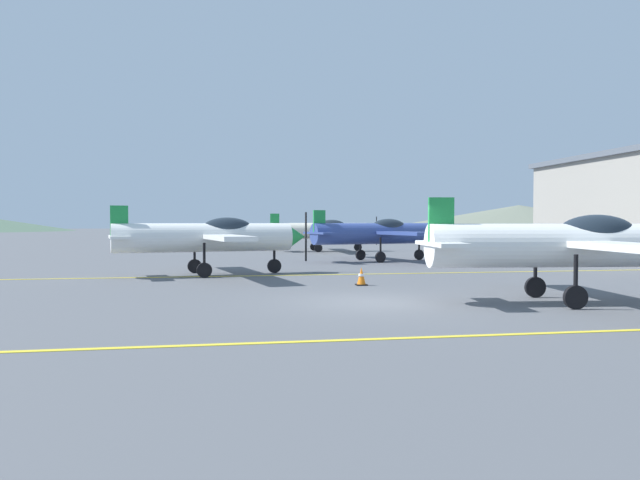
{
  "coord_description": "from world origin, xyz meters",
  "views": [
    {
      "loc": [
        -4.02,
        -14.96,
        2.06
      ],
      "look_at": [
        1.03,
        14.0,
        1.2
      ],
      "focal_mm": 33.47,
      "sensor_mm": 36.0,
      "label": 1
    }
  ],
  "objects_px": {
    "airplane_near": "(574,244)",
    "traffic_cone_front": "(361,277)",
    "airplane_mid": "(212,236)",
    "airplane_far": "(379,233)",
    "airplane_back": "(323,230)",
    "car_sedan": "(527,245)"
  },
  "relations": [
    {
      "from": "airplane_near",
      "to": "airplane_back",
      "type": "bearing_deg",
      "value": 93.05
    },
    {
      "from": "airplane_far",
      "to": "airplane_back",
      "type": "relative_size",
      "value": 1.0
    },
    {
      "from": "airplane_mid",
      "to": "airplane_far",
      "type": "bearing_deg",
      "value": 38.91
    },
    {
      "from": "airplane_near",
      "to": "airplane_far",
      "type": "bearing_deg",
      "value": 91.59
    },
    {
      "from": "airplane_near",
      "to": "traffic_cone_front",
      "type": "distance_m",
      "value": 6.79
    },
    {
      "from": "airplane_far",
      "to": "airplane_back",
      "type": "xyz_separation_m",
      "value": [
        -1.02,
        11.1,
        0.0
      ]
    },
    {
      "from": "airplane_mid",
      "to": "car_sedan",
      "type": "bearing_deg",
      "value": 19.61
    },
    {
      "from": "airplane_mid",
      "to": "traffic_cone_front",
      "type": "distance_m",
      "value": 6.94
    },
    {
      "from": "airplane_near",
      "to": "car_sedan",
      "type": "bearing_deg",
      "value": 64.52
    },
    {
      "from": "airplane_near",
      "to": "airplane_back",
      "type": "height_order",
      "value": "same"
    },
    {
      "from": "airplane_back",
      "to": "airplane_far",
      "type": "bearing_deg",
      "value": -84.73
    },
    {
      "from": "traffic_cone_front",
      "to": "airplane_near",
      "type": "bearing_deg",
      "value": -49.49
    },
    {
      "from": "airplane_mid",
      "to": "traffic_cone_front",
      "type": "relative_size",
      "value": 15.25
    },
    {
      "from": "airplane_back",
      "to": "traffic_cone_front",
      "type": "height_order",
      "value": "airplane_back"
    },
    {
      "from": "airplane_mid",
      "to": "traffic_cone_front",
      "type": "xyz_separation_m",
      "value": [
        4.86,
        -4.8,
        -1.23
      ]
    },
    {
      "from": "airplane_mid",
      "to": "car_sedan",
      "type": "xyz_separation_m",
      "value": [
        16.74,
        5.96,
        -0.67
      ]
    },
    {
      "from": "airplane_near",
      "to": "traffic_cone_front",
      "type": "bearing_deg",
      "value": 130.51
    },
    {
      "from": "car_sedan",
      "to": "airplane_back",
      "type": "bearing_deg",
      "value": 126.58
    },
    {
      "from": "airplane_far",
      "to": "car_sedan",
      "type": "height_order",
      "value": "airplane_far"
    },
    {
      "from": "airplane_back",
      "to": "traffic_cone_front",
      "type": "bearing_deg",
      "value": -97.06
    },
    {
      "from": "airplane_near",
      "to": "airplane_mid",
      "type": "height_order",
      "value": "same"
    },
    {
      "from": "airplane_back",
      "to": "car_sedan",
      "type": "height_order",
      "value": "airplane_back"
    }
  ]
}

